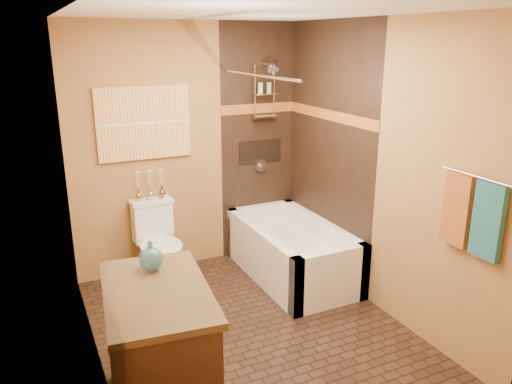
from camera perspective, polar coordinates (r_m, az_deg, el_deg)
floor at (r=4.30m, az=-0.50°, el=-15.56°), size 3.00×3.00×0.00m
wall_left at (r=3.47m, az=-18.82°, el=-1.83°), size 0.02×3.00×2.50m
wall_right at (r=4.40m, az=13.75°, el=2.52°), size 0.02×3.00×2.50m
wall_back at (r=5.14m, az=-7.68°, el=4.89°), size 2.40×0.02×2.50m
wall_front at (r=2.58m, az=13.82°, el=-7.91°), size 2.40×0.02×2.50m
ceiling at (r=3.63m, az=-0.61°, el=19.92°), size 3.00×3.00×0.00m
alcove_tile_back at (r=5.41m, az=0.21°, el=5.66°), size 0.85×0.01×2.50m
alcove_tile_right at (r=4.98m, az=8.23°, el=4.49°), size 0.01×1.50×2.50m
mosaic_band_back at (r=5.34m, az=0.27°, el=9.54°), size 0.85×0.01×0.10m
mosaic_band_right at (r=4.91m, az=8.32°, el=8.70°), size 0.01×1.50×0.10m
alcove_niche at (r=5.43m, az=0.48°, el=4.64°), size 0.50×0.01×0.25m
shower_fixtures at (r=5.25m, az=1.00°, el=9.92°), size 0.24×0.33×1.16m
curtain_rod at (r=4.48m, az=0.01°, el=13.24°), size 0.03×1.55×0.03m
towel_bar at (r=3.60m, az=23.86°, el=1.60°), size 0.02×0.55×0.02m
towel_teal at (r=3.60m, az=24.99°, el=-3.04°), size 0.05×0.22×0.52m
towel_rust at (r=3.76m, az=21.99°, el=-1.86°), size 0.05×0.22×0.52m
sunset_painting at (r=4.94m, az=-12.69°, el=7.70°), size 0.90×0.04×0.70m
vanity_mirror at (r=2.82m, az=-17.43°, el=-0.66°), size 0.01×1.00×0.90m
bathtub at (r=5.11m, az=4.09°, el=-7.23°), size 0.80×1.50×0.55m
toilet at (r=5.00m, az=-11.14°, el=-5.76°), size 0.42×0.61×0.80m
vanity at (r=3.32m, az=-11.05°, el=-17.63°), size 0.73×1.07×0.89m
teal_bottle at (r=3.29m, az=-11.95°, el=-7.13°), size 0.21×0.21×0.25m
bud_vases at (r=4.99m, az=-12.03°, el=0.87°), size 0.29×0.06×0.29m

